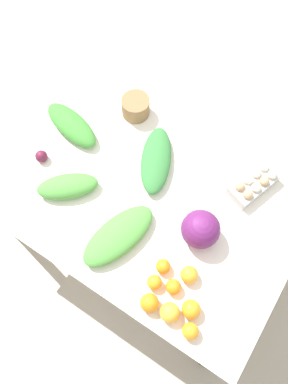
% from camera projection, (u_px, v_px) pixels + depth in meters
% --- Properties ---
extents(ground_plane, '(8.00, 8.00, 0.00)m').
position_uv_depth(ground_plane, '(144.00, 237.00, 2.43)').
color(ground_plane, '#B2A899').
extents(dining_table, '(1.47, 0.98, 0.73)m').
position_uv_depth(dining_table, '(144.00, 200.00, 1.84)').
color(dining_table, silver).
rests_on(dining_table, ground_plane).
extents(cabbage_purple, '(0.17, 0.17, 0.17)m').
position_uv_depth(cabbage_purple, '(201.00, 229.00, 1.60)').
color(cabbage_purple, '#601E5B').
rests_on(cabbage_purple, dining_table).
extents(egg_carton, '(0.19, 0.27, 0.09)m').
position_uv_depth(egg_carton, '(254.00, 183.00, 1.74)').
color(egg_carton, '#B7B7B2').
rests_on(egg_carton, dining_table).
extents(paper_bag, '(0.14, 0.14, 0.10)m').
position_uv_depth(paper_bag, '(136.00, 107.00, 1.89)').
color(paper_bag, olive).
rests_on(paper_bag, dining_table).
extents(greens_bunch_scallion, '(0.26, 0.41, 0.08)m').
position_uv_depth(greens_bunch_scallion, '(119.00, 236.00, 1.64)').
color(greens_bunch_scallion, '#4C933D').
rests_on(greens_bunch_scallion, dining_table).
extents(greens_bunch_beet_tops, '(0.36, 0.20, 0.08)m').
position_uv_depth(greens_bunch_beet_tops, '(71.00, 125.00, 1.87)').
color(greens_bunch_beet_tops, '#3D8433').
rests_on(greens_bunch_beet_tops, dining_table).
extents(greens_bunch_kale, '(0.30, 0.28, 0.08)m').
position_uv_depth(greens_bunch_kale, '(68.00, 186.00, 1.73)').
color(greens_bunch_kale, '#4C933D').
rests_on(greens_bunch_kale, dining_table).
extents(greens_bunch_dandelion, '(0.29, 0.39, 0.07)m').
position_uv_depth(greens_bunch_dandelion, '(156.00, 160.00, 1.79)').
color(greens_bunch_dandelion, '#337538').
rests_on(greens_bunch_dandelion, dining_table).
extents(beet_root, '(0.06, 0.06, 0.06)m').
position_uv_depth(beet_root, '(41.00, 156.00, 1.81)').
color(beet_root, '#5B1933').
rests_on(beet_root, dining_table).
extents(orange_0, '(0.08, 0.08, 0.08)m').
position_uv_depth(orange_0, '(189.00, 275.00, 1.58)').
color(orange_0, orange).
rests_on(orange_0, dining_table).
extents(orange_1, '(0.06, 0.06, 0.06)m').
position_uv_depth(orange_1, '(154.00, 282.00, 1.57)').
color(orange_1, orange).
rests_on(orange_1, dining_table).
extents(orange_2, '(0.07, 0.07, 0.07)m').
position_uv_depth(orange_2, '(190.00, 331.00, 1.49)').
color(orange_2, orange).
rests_on(orange_2, dining_table).
extents(orange_3, '(0.07, 0.07, 0.07)m').
position_uv_depth(orange_3, '(173.00, 287.00, 1.56)').
color(orange_3, orange).
rests_on(orange_3, dining_table).
extents(orange_4, '(0.08, 0.08, 0.08)m').
position_uv_depth(orange_4, '(191.00, 309.00, 1.52)').
color(orange_4, orange).
rests_on(orange_4, dining_table).
extents(orange_5, '(0.08, 0.08, 0.08)m').
position_uv_depth(orange_5, '(149.00, 303.00, 1.53)').
color(orange_5, orange).
rests_on(orange_5, dining_table).
extents(orange_6, '(0.08, 0.08, 0.08)m').
position_uv_depth(orange_6, '(170.00, 312.00, 1.51)').
color(orange_6, '#F9A833').
rests_on(orange_6, dining_table).
extents(orange_7, '(0.06, 0.06, 0.06)m').
position_uv_depth(orange_7, '(163.00, 266.00, 1.59)').
color(orange_7, orange).
rests_on(orange_7, dining_table).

